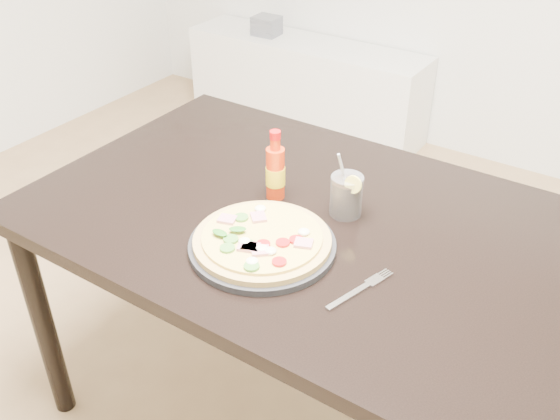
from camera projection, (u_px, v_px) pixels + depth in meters
The scene contains 8 objects.
dining_table at pixel (306, 242), 1.60m from camera, with size 1.40×0.90×0.75m.
plate at pixel (262, 245), 1.43m from camera, with size 0.34×0.34×0.02m, color black.
pizza at pixel (262, 239), 1.42m from camera, with size 0.32×0.32×0.03m.
hot_sauce_bottle at pixel (275, 172), 1.58m from camera, with size 0.05×0.05×0.19m.
cola_cup at pixel (346, 196), 1.53m from camera, with size 0.09×0.08×0.17m.
fork at pixel (362, 288), 1.31m from camera, with size 0.07×0.19×0.00m.
media_console at pixel (305, 85), 3.57m from camera, with size 1.40×0.34×0.50m, color white.
cd_stack at pixel (267, 26), 3.50m from camera, with size 0.14×0.12×0.10m.
Camera 1 is at (0.95, -0.82, 1.61)m, focal length 40.00 mm.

